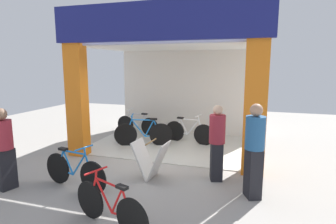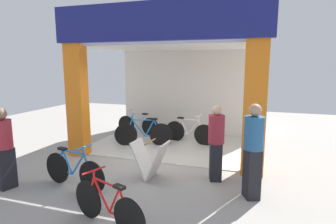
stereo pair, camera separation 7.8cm
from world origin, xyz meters
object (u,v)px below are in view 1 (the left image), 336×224
object	(u,v)px
bicycle_inside_0	(189,132)
pedestrian_1	(4,148)
bicycle_inside_2	(137,125)
bicycle_inside_1	(143,133)
sandwich_board_sign	(151,160)
pedestrian_0	(254,150)
bicycle_parked_0	(74,171)
bicycle_parked_1	(110,207)
pedestrian_2	(217,142)

from	to	relation	value
bicycle_inside_0	pedestrian_1	size ratio (longest dim) A/B	1.00
bicycle_inside_2	bicycle_inside_1	bearing A→B (deg)	-59.17
sandwich_board_sign	pedestrian_0	bearing A→B (deg)	-7.22
bicycle_inside_0	bicycle_inside_1	world-z (taller)	bicycle_inside_1
pedestrian_1	bicycle_parked_0	bearing A→B (deg)	18.80
bicycle_parked_0	sandwich_board_sign	distance (m)	1.56
bicycle_inside_2	pedestrian_0	distance (m)	5.43
sandwich_board_sign	bicycle_parked_1	bearing A→B (deg)	-87.30
bicycle_inside_1	bicycle_parked_0	bearing A→B (deg)	-93.00
bicycle_parked_0	bicycle_parked_1	distance (m)	1.69
bicycle_parked_0	sandwich_board_sign	world-z (taller)	bicycle_parked_0
bicycle_inside_2	pedestrian_0	world-z (taller)	pedestrian_0
pedestrian_1	bicycle_parked_1	bearing A→B (deg)	-12.86
sandwich_board_sign	pedestrian_1	size ratio (longest dim) A/B	0.51
pedestrian_0	bicycle_inside_0	bearing A→B (deg)	121.76
bicycle_inside_1	bicycle_inside_0	bearing A→B (deg)	29.86
bicycle_inside_2	pedestrian_1	world-z (taller)	pedestrian_1
bicycle_inside_1	pedestrian_1	size ratio (longest dim) A/B	1.03
pedestrian_1	pedestrian_2	size ratio (longest dim) A/B	1.00
bicycle_parked_0	pedestrian_2	bearing A→B (deg)	26.34
bicycle_parked_1	pedestrian_0	distance (m)	2.67
pedestrian_0	pedestrian_1	distance (m)	4.73
bicycle_inside_2	bicycle_parked_0	bearing A→B (deg)	-82.47
bicycle_inside_1	sandwich_board_sign	bearing A→B (deg)	-63.66
bicycle_inside_2	pedestrian_2	world-z (taller)	pedestrian_2
bicycle_inside_2	pedestrian_2	bearing A→B (deg)	-44.30
bicycle_inside_2	sandwich_board_sign	xyz separation A→B (m)	(1.84, -3.45, 0.06)
sandwich_board_sign	pedestrian_2	world-z (taller)	pedestrian_2
bicycle_inside_1	sandwich_board_sign	size ratio (longest dim) A/B	2.01
pedestrian_1	bicycle_inside_1	bearing A→B (deg)	68.27
bicycle_parked_1	pedestrian_1	size ratio (longest dim) A/B	0.91
bicycle_parked_1	pedestrian_2	bearing A→B (deg)	61.67
bicycle_inside_2	bicycle_parked_1	distance (m)	5.73
pedestrian_0	pedestrian_1	bearing A→B (deg)	-166.73
bicycle_parked_1	sandwich_board_sign	xyz separation A→B (m)	(-0.09, 1.94, 0.07)
bicycle_parked_1	pedestrian_0	xyz separation A→B (m)	(2.00, 1.68, 0.57)
bicycle_parked_0	bicycle_parked_1	bearing A→B (deg)	-37.11
sandwich_board_sign	pedestrian_2	distance (m)	1.44
bicycle_inside_1	bicycle_inside_2	xyz separation A→B (m)	(-0.74, 1.24, -0.03)
bicycle_inside_1	bicycle_parked_1	world-z (taller)	bicycle_inside_1
bicycle_inside_0	bicycle_parked_0	xyz separation A→B (m)	(-1.38, -3.83, -0.01)
bicycle_parked_0	pedestrian_2	size ratio (longest dim) A/B	0.99
bicycle_inside_0	pedestrian_0	world-z (taller)	pedestrian_0
bicycle_inside_2	bicycle_parked_1	xyz separation A→B (m)	(1.93, -5.39, -0.01)
bicycle_inside_0	bicycle_parked_0	world-z (taller)	bicycle_inside_0
bicycle_parked_0	pedestrian_1	world-z (taller)	pedestrian_1
bicycle_parked_0	pedestrian_1	distance (m)	1.41
bicycle_inside_0	pedestrian_2	distance (m)	2.86
bicycle_parked_0	pedestrian_0	distance (m)	3.46
bicycle_inside_2	pedestrian_1	bearing A→B (deg)	-98.00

